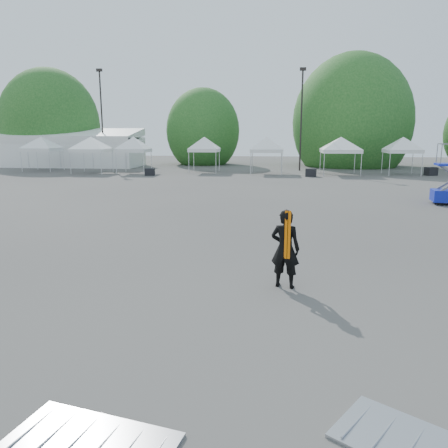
# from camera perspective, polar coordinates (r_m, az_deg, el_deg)

# --- Properties ---
(ground) EXTENTS (120.00, 120.00, 0.00)m
(ground) POSITION_cam_1_polar(r_m,az_deg,el_deg) (12.81, 4.29, -4.61)
(ground) COLOR #474442
(ground) RESTS_ON ground
(marquee) EXTENTS (15.00, 6.25, 4.23)m
(marquee) POSITION_cam_1_polar(r_m,az_deg,el_deg) (52.36, -19.16, 9.29)
(marquee) COLOR white
(marquee) RESTS_ON ground
(light_pole_west) EXTENTS (0.60, 0.25, 10.30)m
(light_pole_west) POSITION_cam_1_polar(r_m,az_deg,el_deg) (49.87, -15.70, 13.78)
(light_pole_west) COLOR black
(light_pole_west) RESTS_ON ground
(light_pole_east) EXTENTS (0.60, 0.25, 9.80)m
(light_pole_east) POSITION_cam_1_polar(r_m,az_deg,el_deg) (44.40, 10.08, 14.01)
(light_pole_east) COLOR black
(light_pole_east) RESTS_ON ground
(tree_far_w) EXTENTS (4.80, 4.80, 7.30)m
(tree_far_w) POSITION_cam_1_polar(r_m,az_deg,el_deg) (56.82, -21.74, 11.84)
(tree_far_w) COLOR #382314
(tree_far_w) RESTS_ON ground
(tree_mid_w) EXTENTS (4.16, 4.16, 6.33)m
(tree_mid_w) POSITION_cam_1_polar(r_m,az_deg,el_deg) (52.96, -2.76, 12.05)
(tree_mid_w) COLOR #382314
(tree_mid_w) RESTS_ON ground
(tree_mid_e) EXTENTS (5.12, 5.12, 7.79)m
(tree_mid_e) POSITION_cam_1_polar(r_m,az_deg,el_deg) (52.01, 16.35, 12.61)
(tree_mid_e) COLOR #382314
(tree_mid_e) RESTS_ON ground
(tent_a) EXTENTS (4.30, 4.30, 3.88)m
(tent_a) POSITION_cam_1_polar(r_m,az_deg,el_deg) (46.93, -22.76, 10.16)
(tent_a) COLOR silver
(tent_a) RESTS_ON ground
(tent_b) EXTENTS (4.36, 4.36, 3.88)m
(tent_b) POSITION_cam_1_polar(r_m,az_deg,el_deg) (42.82, -17.01, 10.48)
(tent_b) COLOR silver
(tent_b) RESTS_ON ground
(tent_c) EXTENTS (3.89, 3.89, 3.88)m
(tent_c) POSITION_cam_1_polar(r_m,az_deg,el_deg) (41.73, -11.76, 10.72)
(tent_c) COLOR silver
(tent_c) RESTS_ON ground
(tent_d) EXTENTS (3.86, 3.86, 3.88)m
(tent_d) POSITION_cam_1_polar(r_m,az_deg,el_deg) (41.76, -2.60, 10.95)
(tent_d) COLOR silver
(tent_d) RESTS_ON ground
(tent_e) EXTENTS (4.17, 4.17, 3.88)m
(tent_e) POSITION_cam_1_polar(r_m,az_deg,el_deg) (40.56, 5.63, 10.89)
(tent_e) COLOR silver
(tent_e) RESTS_ON ground
(tent_f) EXTENTS (4.72, 4.72, 3.88)m
(tent_f) POSITION_cam_1_polar(r_m,az_deg,el_deg) (40.72, 15.04, 10.56)
(tent_f) COLOR silver
(tent_f) RESTS_ON ground
(tent_g) EXTENTS (4.10, 4.10, 3.88)m
(tent_g) POSITION_cam_1_polar(r_m,az_deg,el_deg) (42.32, 22.37, 10.11)
(tent_g) COLOR silver
(tent_g) RESTS_ON ground
(man) EXTENTS (0.78, 0.61, 1.88)m
(man) POSITION_cam_1_polar(r_m,az_deg,el_deg) (10.36, 7.99, -3.21)
(man) COLOR black
(man) RESTS_ON ground
(barrier_left) EXTENTS (2.17, 1.40, 0.06)m
(barrier_left) POSITION_cam_1_polar(r_m,az_deg,el_deg) (5.94, -17.08, -25.62)
(barrier_left) COLOR #A4A7AC
(barrier_left) RESTS_ON ground
(crate_west) EXTENTS (0.87, 0.71, 0.63)m
(crate_west) POSITION_cam_1_polar(r_m,az_deg,el_deg) (39.04, -9.66, 6.72)
(crate_west) COLOR black
(crate_west) RESTS_ON ground
(crate_mid) EXTENTS (0.99, 0.83, 0.68)m
(crate_mid) POSITION_cam_1_polar(r_m,az_deg,el_deg) (38.27, 11.29, 6.60)
(crate_mid) COLOR black
(crate_mid) RESTS_ON ground
(crate_east) EXTENTS (1.13, 1.02, 0.72)m
(crate_east) POSITION_cam_1_polar(r_m,az_deg,el_deg) (42.68, 25.41, 6.24)
(crate_east) COLOR black
(crate_east) RESTS_ON ground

